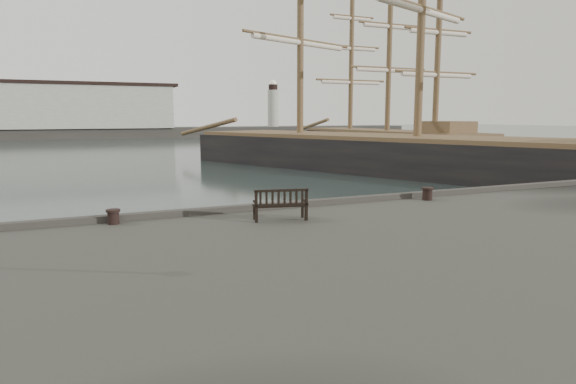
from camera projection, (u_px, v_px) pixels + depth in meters
name	position (u px, v px, depth m)	size (l,w,h in m)	color
ground	(287.00, 255.00, 16.18)	(400.00, 400.00, 0.00)	black
breakwater	(65.00, 116.00, 96.61)	(140.00, 9.50, 12.20)	#383530
bench	(280.00, 210.00, 13.85)	(1.54, 0.80, 0.84)	black
bollard_left	(113.00, 217.00, 13.36)	(0.37, 0.37, 0.39)	black
bollard_right	(427.00, 194.00, 17.17)	(0.40, 0.40, 0.42)	black
tall_ship_main	(416.00, 163.00, 38.95)	(24.00, 42.57, 31.89)	black
tall_ship_far	(387.00, 147.00, 58.29)	(6.17, 28.66, 24.56)	black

